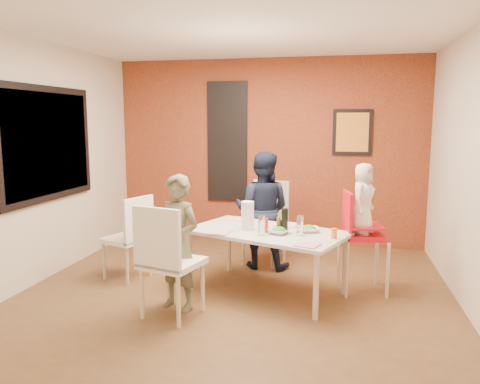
% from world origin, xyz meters
% --- Properties ---
extents(ground, '(4.50, 4.50, 0.00)m').
position_xyz_m(ground, '(0.00, 0.00, 0.00)').
color(ground, brown).
rests_on(ground, ground).
extents(ceiling, '(4.50, 4.50, 0.02)m').
position_xyz_m(ceiling, '(0.00, 0.00, 2.70)').
color(ceiling, white).
rests_on(ceiling, wall_back).
extents(wall_back, '(4.50, 0.02, 2.70)m').
position_xyz_m(wall_back, '(0.00, 2.25, 1.35)').
color(wall_back, beige).
rests_on(wall_back, ground).
extents(wall_front, '(4.50, 0.02, 2.70)m').
position_xyz_m(wall_front, '(0.00, -2.25, 1.35)').
color(wall_front, beige).
rests_on(wall_front, ground).
extents(wall_left, '(0.02, 4.50, 2.70)m').
position_xyz_m(wall_left, '(-2.25, 0.00, 1.35)').
color(wall_left, beige).
rests_on(wall_left, ground).
extents(wall_right, '(0.02, 4.50, 2.70)m').
position_xyz_m(wall_right, '(2.25, 0.00, 1.35)').
color(wall_right, beige).
rests_on(wall_right, ground).
extents(brick_accent_wall, '(4.50, 0.02, 2.70)m').
position_xyz_m(brick_accent_wall, '(0.00, 2.23, 1.35)').
color(brick_accent_wall, maroon).
rests_on(brick_accent_wall, ground).
extents(picture_window_frame, '(0.05, 1.70, 1.30)m').
position_xyz_m(picture_window_frame, '(-2.22, 0.20, 1.55)').
color(picture_window_frame, black).
rests_on(picture_window_frame, wall_left).
extents(picture_window_pane, '(0.02, 1.55, 1.15)m').
position_xyz_m(picture_window_pane, '(-2.21, 0.20, 1.55)').
color(picture_window_pane, black).
rests_on(picture_window_pane, wall_left).
extents(glassblock_strip, '(0.55, 0.03, 1.70)m').
position_xyz_m(glassblock_strip, '(-0.60, 2.21, 1.50)').
color(glassblock_strip, silver).
rests_on(glassblock_strip, wall_back).
extents(glassblock_surround, '(0.60, 0.03, 1.76)m').
position_xyz_m(glassblock_surround, '(-0.60, 2.21, 1.50)').
color(glassblock_surround, black).
rests_on(glassblock_surround, wall_back).
extents(art_print_frame, '(0.54, 0.03, 0.64)m').
position_xyz_m(art_print_frame, '(1.20, 2.21, 1.65)').
color(art_print_frame, black).
rests_on(art_print_frame, wall_back).
extents(art_print_canvas, '(0.44, 0.01, 0.54)m').
position_xyz_m(art_print_canvas, '(1.20, 2.19, 1.65)').
color(art_print_canvas, gold).
rests_on(art_print_canvas, wall_back).
extents(dining_table, '(1.81, 1.40, 0.67)m').
position_xyz_m(dining_table, '(0.31, 0.18, 0.61)').
color(dining_table, silver).
rests_on(dining_table, ground).
extents(chair_near, '(0.60, 0.60, 1.06)m').
position_xyz_m(chair_near, '(-0.48, -0.69, 0.59)').
color(chair_near, white).
rests_on(chair_near, ground).
extents(chair_far, '(0.59, 0.59, 1.04)m').
position_xyz_m(chair_far, '(0.15, 1.27, 0.58)').
color(chair_far, white).
rests_on(chair_far, ground).
extents(chair_left, '(0.57, 0.57, 0.97)m').
position_xyz_m(chair_left, '(-1.25, 0.26, 0.54)').
color(chair_left, white).
rests_on(chair_left, ground).
extents(high_chair, '(0.53, 0.53, 1.07)m').
position_xyz_m(high_chair, '(1.26, 0.41, 0.65)').
color(high_chair, red).
rests_on(high_chair, ground).
extents(child_near, '(0.56, 0.46, 1.31)m').
position_xyz_m(child_near, '(-0.45, -0.44, 0.66)').
color(child_near, brown).
rests_on(child_near, ground).
extents(child_far, '(0.74, 0.60, 1.44)m').
position_xyz_m(child_far, '(0.13, 1.02, 0.72)').
color(child_far, black).
rests_on(child_far, ground).
extents(toddler, '(0.35, 0.42, 0.74)m').
position_xyz_m(toddler, '(1.29, 0.42, 1.00)').
color(toddler, white).
rests_on(toddler, high_chair).
extents(plate_near_left, '(0.24, 0.24, 0.01)m').
position_xyz_m(plate_near_left, '(-0.15, -0.02, 0.67)').
color(plate_near_left, white).
rests_on(plate_near_left, dining_table).
extents(plate_far_mid, '(0.29, 0.29, 0.01)m').
position_xyz_m(plate_far_mid, '(0.48, 0.47, 0.67)').
color(plate_far_mid, white).
rests_on(plate_far_mid, dining_table).
extents(plate_near_right, '(0.26, 0.26, 0.01)m').
position_xyz_m(plate_near_right, '(0.77, -0.33, 0.67)').
color(plate_near_right, white).
rests_on(plate_near_right, dining_table).
extents(plate_far_left, '(0.26, 0.26, 0.01)m').
position_xyz_m(plate_far_left, '(-0.11, 0.66, 0.67)').
color(plate_far_left, white).
rests_on(plate_far_left, dining_table).
extents(salad_bowl_a, '(0.28, 0.28, 0.05)m').
position_xyz_m(salad_bowl_a, '(0.46, 0.07, 0.69)').
color(salad_bowl_a, silver).
rests_on(salad_bowl_a, dining_table).
extents(salad_bowl_b, '(0.26, 0.26, 0.05)m').
position_xyz_m(salad_bowl_b, '(0.75, 0.21, 0.69)').
color(salad_bowl_b, white).
rests_on(salad_bowl_b, dining_table).
extents(wine_bottle, '(0.07, 0.07, 0.25)m').
position_xyz_m(wine_bottle, '(0.51, 0.13, 0.79)').
color(wine_bottle, black).
rests_on(wine_bottle, dining_table).
extents(wine_glass_a, '(0.07, 0.07, 0.20)m').
position_xyz_m(wine_glass_a, '(0.29, -0.02, 0.77)').
color(wine_glass_a, white).
rests_on(wine_glass_a, dining_table).
extents(wine_glass_b, '(0.07, 0.07, 0.20)m').
position_xyz_m(wine_glass_b, '(0.67, 0.05, 0.77)').
color(wine_glass_b, white).
rests_on(wine_glass_b, dining_table).
extents(paper_towel_roll, '(0.13, 0.13, 0.30)m').
position_xyz_m(paper_towel_roll, '(0.11, 0.19, 0.82)').
color(paper_towel_roll, silver).
rests_on(paper_towel_roll, dining_table).
extents(condiment_red, '(0.04, 0.04, 0.15)m').
position_xyz_m(condiment_red, '(0.32, 0.09, 0.74)').
color(condiment_red, red).
rests_on(condiment_red, dining_table).
extents(condiment_green, '(0.03, 0.03, 0.13)m').
position_xyz_m(condiment_green, '(0.46, 0.15, 0.73)').
color(condiment_green, '#396E24').
rests_on(condiment_green, dining_table).
extents(condiment_brown, '(0.04, 0.04, 0.16)m').
position_xyz_m(condiment_brown, '(0.44, 0.12, 0.75)').
color(condiment_brown, brown).
rests_on(condiment_brown, dining_table).
extents(sippy_cup, '(0.06, 0.06, 0.10)m').
position_xyz_m(sippy_cup, '(1.01, -0.01, 0.72)').
color(sippy_cup, orange).
rests_on(sippy_cup, dining_table).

